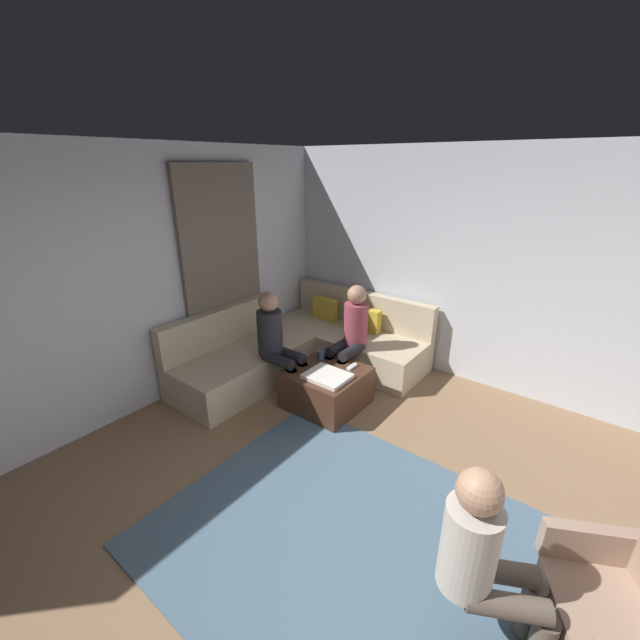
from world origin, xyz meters
The scene contains 14 objects.
ground_plane centered at (0.00, 0.00, -0.05)m, with size 6.00×6.00×0.10m, color #8C6B4C.
wall_back centered at (0.00, 2.94, 1.35)m, with size 6.00×0.12×2.70m, color silver.
wall_left centered at (-2.94, 0.00, 1.35)m, with size 0.12×6.00×2.70m, color silver.
curtain_panel centered at (-2.84, 1.30, 1.25)m, with size 0.06×1.10×2.50m, color #726659.
area_rug centered at (-0.20, 0.10, 0.01)m, with size 2.60×2.20×0.01m, color slate.
sectional_couch centered at (-2.08, 1.88, 0.28)m, with size 2.10×2.55×0.87m.
ottoman centered at (-1.34, 1.37, 0.21)m, with size 0.76×0.76×0.42m, color #4C2D1E.
folded_blanket centered at (-1.24, 1.25, 0.44)m, with size 0.44×0.36×0.04m, color white.
coffee_mug centered at (-1.56, 1.55, 0.47)m, with size 0.08×0.08×0.10m, color #334C72.
game_remote centered at (-1.16, 1.59, 0.43)m, with size 0.05×0.15×0.02m, color white.
armchair centered at (1.33, 0.31, 0.31)m, with size 0.83×0.90×0.85m.
person_on_couch_back centered at (-1.41, 1.93, 0.66)m, with size 0.30×0.60×1.20m.
person_on_couch_side centered at (-1.93, 1.23, 0.66)m, with size 0.60×0.30×1.20m.
person_on_armchair centered at (0.72, -0.02, 0.64)m, with size 0.60×0.47×1.18m.
Camera 1 is at (0.93, -1.65, 2.50)m, focal length 22.41 mm.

